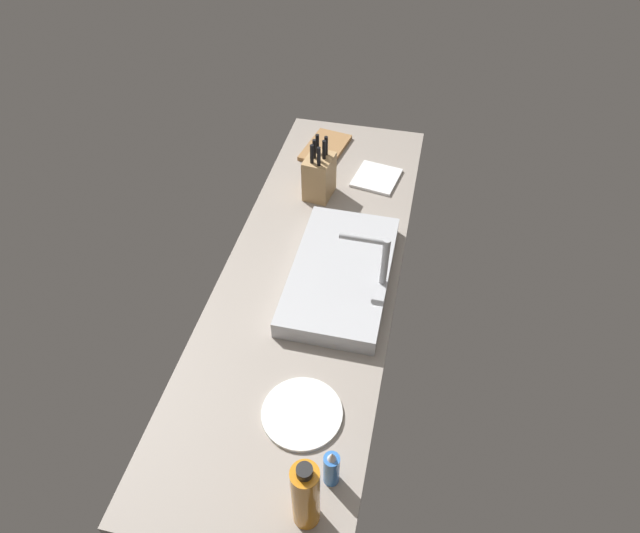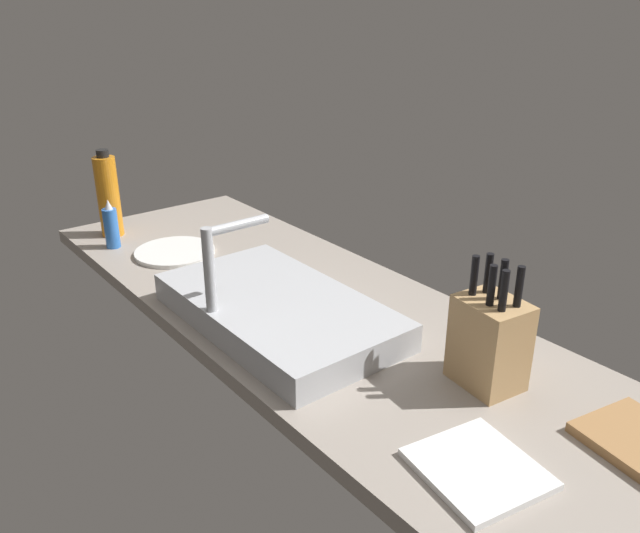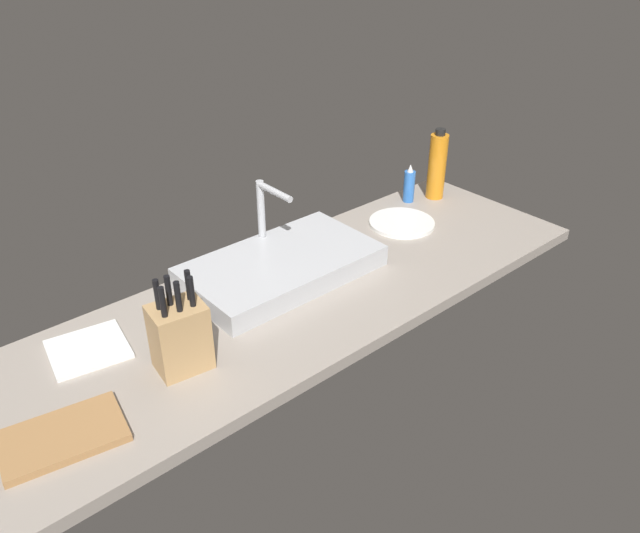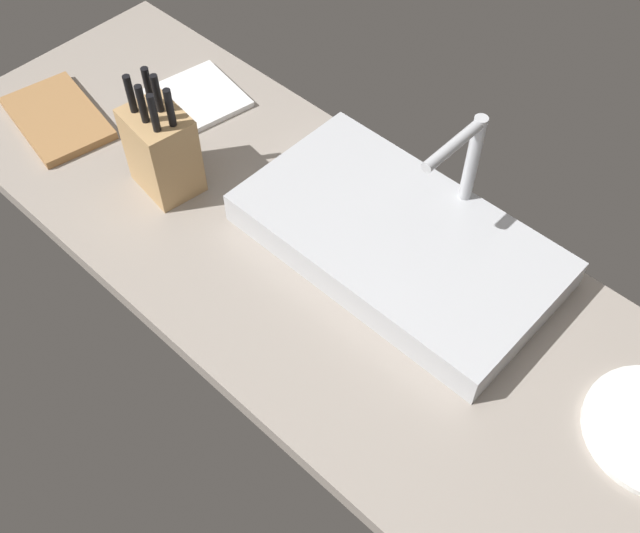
% 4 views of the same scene
% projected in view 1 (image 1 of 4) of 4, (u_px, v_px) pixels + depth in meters
% --- Properties ---
extents(countertop_slab, '(1.89, 0.60, 0.04)m').
position_uv_depth(countertop_slab, '(312.00, 273.00, 1.91)').
color(countertop_slab, gray).
rests_on(countertop_slab, ground).
extents(sink_basin, '(0.57, 0.32, 0.06)m').
position_uv_depth(sink_basin, '(341.00, 273.00, 1.84)').
color(sink_basin, '#B7BABF').
rests_on(sink_basin, countertop_slab).
extents(faucet, '(0.06, 0.16, 0.25)m').
position_uv_depth(faucet, '(378.00, 262.00, 1.71)').
color(faucet, '#B7BABF').
rests_on(faucet, countertop_slab).
extents(knife_block, '(0.14, 0.11, 0.25)m').
position_uv_depth(knife_block, '(319.00, 176.00, 2.12)').
color(knife_block, tan).
rests_on(knife_block, countertop_slab).
extents(cutting_board, '(0.27, 0.20, 0.02)m').
position_uv_depth(cutting_board, '(325.00, 148.00, 2.40)').
color(cutting_board, '#9E7042').
rests_on(cutting_board, countertop_slab).
extents(soap_bottle, '(0.04, 0.04, 0.14)m').
position_uv_depth(soap_bottle, '(331.00, 468.00, 1.34)').
color(soap_bottle, blue).
rests_on(soap_bottle, countertop_slab).
extents(water_bottle, '(0.07, 0.07, 0.26)m').
position_uv_depth(water_bottle, '(306.00, 496.00, 1.24)').
color(water_bottle, orange).
rests_on(water_bottle, countertop_slab).
extents(dinner_plate, '(0.22, 0.22, 0.01)m').
position_uv_depth(dinner_plate, '(302.00, 413.00, 1.51)').
color(dinner_plate, white).
rests_on(dinner_plate, countertop_slab).
extents(dish_towel, '(0.21, 0.20, 0.01)m').
position_uv_depth(dish_towel, '(376.00, 178.00, 2.25)').
color(dish_towel, white).
rests_on(dish_towel, countertop_slab).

